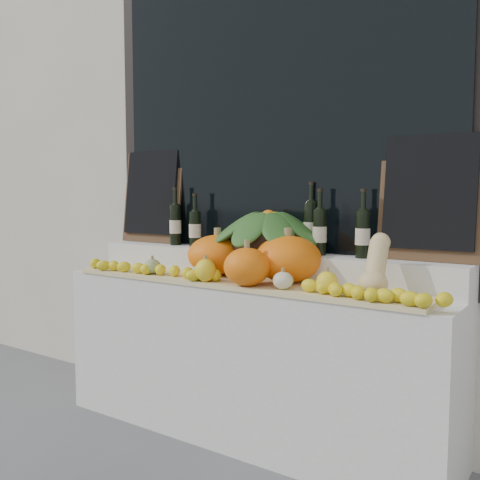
% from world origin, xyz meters
% --- Properties ---
extents(storefront_facade, '(7.00, 0.94, 4.50)m').
position_xyz_m(storefront_facade, '(0.00, 2.25, 2.25)').
color(storefront_facade, beige).
rests_on(storefront_facade, ground).
extents(display_sill, '(2.30, 0.55, 0.88)m').
position_xyz_m(display_sill, '(0.00, 1.52, 0.44)').
color(display_sill, silver).
rests_on(display_sill, ground).
extents(rear_tier, '(2.30, 0.25, 0.16)m').
position_xyz_m(rear_tier, '(0.00, 1.68, 0.96)').
color(rear_tier, silver).
rests_on(rear_tier, display_sill).
extents(straw_bedding, '(2.10, 0.32, 0.02)m').
position_xyz_m(straw_bedding, '(0.00, 1.40, 0.89)').
color(straw_bedding, tan).
rests_on(straw_bedding, display_sill).
extents(pumpkin_left, '(0.43, 0.43, 0.23)m').
position_xyz_m(pumpkin_left, '(-0.20, 1.52, 1.02)').
color(pumpkin_left, orange).
rests_on(pumpkin_left, straw_bedding).
extents(pumpkin_right, '(0.45, 0.45, 0.25)m').
position_xyz_m(pumpkin_right, '(0.26, 1.51, 1.03)').
color(pumpkin_right, orange).
rests_on(pumpkin_right, straw_bedding).
extents(pumpkin_center, '(0.31, 0.31, 0.19)m').
position_xyz_m(pumpkin_center, '(0.15, 1.29, 1.00)').
color(pumpkin_center, orange).
rests_on(pumpkin_center, straw_bedding).
extents(butternut_squash, '(0.13, 0.20, 0.29)m').
position_xyz_m(butternut_squash, '(0.78, 1.41, 1.03)').
color(butternut_squash, '#DBBC81').
rests_on(butternut_squash, straw_bedding).
extents(decorative_gourds, '(1.20, 0.15, 0.14)m').
position_xyz_m(decorative_gourds, '(0.06, 1.30, 0.95)').
color(decorative_gourds, '#38641E').
rests_on(decorative_gourds, straw_bedding).
extents(lemon_heap, '(2.20, 0.16, 0.06)m').
position_xyz_m(lemon_heap, '(0.00, 1.29, 0.94)').
color(lemon_heap, yellow).
rests_on(lemon_heap, straw_bedding).
extents(produce_bowl, '(0.68, 0.68, 0.25)m').
position_xyz_m(produce_bowl, '(0.05, 1.66, 1.16)').
color(produce_bowl, black).
rests_on(produce_bowl, rear_tier).
extents(wine_bottle_far_left, '(0.08, 0.08, 0.37)m').
position_xyz_m(wine_bottle_far_left, '(-0.66, 1.68, 1.17)').
color(wine_bottle_far_left, black).
rests_on(wine_bottle_far_left, rear_tier).
extents(wine_bottle_near_left, '(0.08, 0.08, 0.33)m').
position_xyz_m(wine_bottle_near_left, '(-0.49, 1.67, 1.15)').
color(wine_bottle_near_left, black).
rests_on(wine_bottle_near_left, rear_tier).
extents(wine_bottle_tall, '(0.08, 0.08, 0.40)m').
position_xyz_m(wine_bottle_tall, '(0.28, 1.75, 1.19)').
color(wine_bottle_tall, black).
rests_on(wine_bottle_tall, rear_tier).
extents(wine_bottle_near_right, '(0.08, 0.08, 0.36)m').
position_xyz_m(wine_bottle_near_right, '(0.37, 1.68, 1.17)').
color(wine_bottle_near_right, black).
rests_on(wine_bottle_near_right, rear_tier).
extents(wine_bottle_far_right, '(0.08, 0.08, 0.36)m').
position_xyz_m(wine_bottle_far_right, '(0.61, 1.68, 1.17)').
color(wine_bottle_far_right, black).
rests_on(wine_bottle_far_right, rear_tier).
extents(chalkboard_left, '(0.50, 0.10, 0.62)m').
position_xyz_m(chalkboard_left, '(-0.92, 1.74, 1.36)').
color(chalkboard_left, '#4C331E').
rests_on(chalkboard_left, rear_tier).
extents(chalkboard_right, '(0.50, 0.10, 0.62)m').
position_xyz_m(chalkboard_right, '(0.92, 1.74, 1.36)').
color(chalkboard_right, '#4C331E').
rests_on(chalkboard_right, rear_tier).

